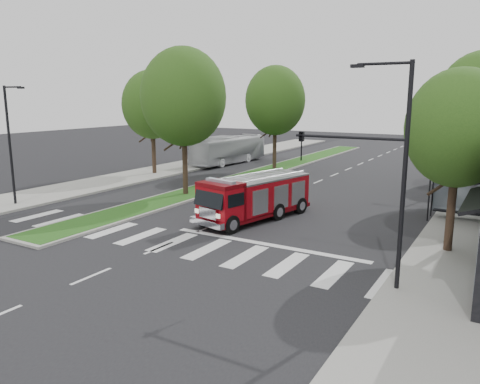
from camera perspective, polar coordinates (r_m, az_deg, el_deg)
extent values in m
plane|color=black|center=(24.96, -3.91, -4.35)|extent=(140.00, 140.00, 0.00)
cube|color=gray|center=(41.51, -12.69, 1.88)|extent=(5.00, 80.00, 0.15)
cube|color=gray|center=(43.10, 3.02, 2.49)|extent=(3.00, 50.00, 0.14)
cube|color=#194814|center=(43.09, 3.02, 2.58)|extent=(2.60, 49.50, 0.02)
cylinder|color=black|center=(28.01, 22.03, -0.80)|extent=(0.08, 0.08, 2.50)
cylinder|color=black|center=(29.17, 22.39, -0.36)|extent=(0.08, 0.08, 2.50)
cube|color=black|center=(28.21, 25.21, 1.72)|extent=(3.20, 1.60, 0.12)
cube|color=#8C99A5|center=(29.11, 25.14, -0.51)|extent=(2.80, 0.04, 1.80)
cube|color=black|center=(28.58, 24.87, -2.24)|extent=(2.40, 0.40, 0.08)
cylinder|color=black|center=(22.44, 24.30, -2.25)|extent=(0.36, 0.36, 3.74)
ellipsoid|color=#13360E|center=(21.92, 25.09, 7.07)|extent=(4.40, 4.40, 5.06)
cylinder|color=black|center=(34.16, 26.67, 2.52)|extent=(0.36, 0.36, 4.40)
cylinder|color=black|center=(32.71, -6.72, 3.51)|extent=(0.36, 0.36, 4.62)
ellipsoid|color=#13360E|center=(32.40, -6.91, 11.45)|extent=(5.80, 5.80, 6.67)
cylinder|color=black|center=(44.60, 4.24, 5.53)|extent=(0.36, 0.36, 4.40)
ellipsoid|color=#13360E|center=(44.36, 4.32, 11.07)|extent=(5.60, 5.60, 6.44)
cylinder|color=black|center=(42.37, -10.47, 4.91)|extent=(0.36, 0.36, 4.18)
ellipsoid|color=#13360E|center=(42.11, -10.67, 10.44)|extent=(5.20, 5.20, 5.98)
cylinder|color=black|center=(16.82, 19.36, 1.24)|extent=(0.16, 0.16, 8.00)
cylinder|color=black|center=(16.81, 17.17, 14.74)|extent=(1.80, 0.10, 0.10)
cube|color=black|center=(17.04, 14.12, 14.68)|extent=(0.45, 0.20, 0.12)
cylinder|color=black|center=(17.13, 13.08, 6.49)|extent=(4.00, 0.10, 0.10)
imported|color=black|center=(17.79, 7.46, 5.57)|extent=(0.18, 0.22, 1.10)
cylinder|color=black|center=(32.58, -26.23, 4.93)|extent=(0.16, 0.16, 7.50)
cylinder|color=black|center=(31.77, -26.01, 11.43)|extent=(1.60, 0.10, 0.10)
cube|color=black|center=(31.11, -25.16, 11.43)|extent=(0.45, 0.20, 0.12)
cylinder|color=black|center=(40.00, 26.11, 6.31)|extent=(0.16, 0.16, 8.00)
cylinder|color=black|center=(40.00, 25.30, 11.99)|extent=(1.80, 0.10, 0.10)
cube|color=black|center=(40.10, 23.99, 12.02)|extent=(0.45, 0.20, 0.12)
cube|color=#570409|center=(26.48, 1.92, -2.42)|extent=(3.83, 7.73, 0.22)
cube|color=maroon|center=(26.80, 2.94, -0.23)|extent=(3.43, 6.01, 1.77)
cube|color=maroon|center=(24.34, -2.36, -1.42)|extent=(2.51, 2.05, 1.85)
cube|color=#B2B2B7|center=(26.62, 2.96, 1.73)|extent=(3.43, 6.01, 0.11)
cylinder|color=#B2B2B7|center=(27.11, 1.69, 2.29)|extent=(1.29, 5.18, 0.09)
cylinder|color=#B2B2B7|center=(26.09, 4.29, 1.90)|extent=(1.29, 5.18, 0.09)
cube|color=silver|center=(23.87, -4.09, -3.78)|extent=(2.31, 0.82, 0.31)
cube|color=#8C99A5|center=(24.11, -2.38, 1.34)|extent=(1.96, 0.74, 0.16)
cylinder|color=black|center=(25.10, -4.39, -3.12)|extent=(0.52, 1.02, 0.97)
cylinder|color=black|center=(23.68, -1.09, -3.99)|extent=(0.52, 1.02, 0.97)
cylinder|color=black|center=(27.64, 1.33, -1.73)|extent=(0.52, 1.02, 0.97)
cylinder|color=black|center=(26.36, 4.60, -2.42)|extent=(0.52, 1.02, 0.97)
cylinder|color=black|center=(29.21, 4.13, -1.03)|extent=(0.52, 1.02, 0.97)
cylinder|color=black|center=(27.99, 7.34, -1.65)|extent=(0.52, 1.02, 0.97)
imported|color=silver|center=(48.82, -1.38, 5.19)|extent=(3.06, 10.51, 2.89)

